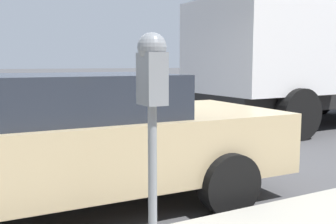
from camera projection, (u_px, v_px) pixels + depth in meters
name	position (u px, v px, depth m)	size (l,w,h in m)	color
ground_plane	(127.00, 173.00, 5.51)	(220.00, 220.00, 0.00)	#424244
parking_meter	(152.00, 89.00, 2.56)	(0.21, 0.19, 1.55)	gray
car_tan	(49.00, 138.00, 4.01)	(2.15, 5.01, 1.42)	tan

